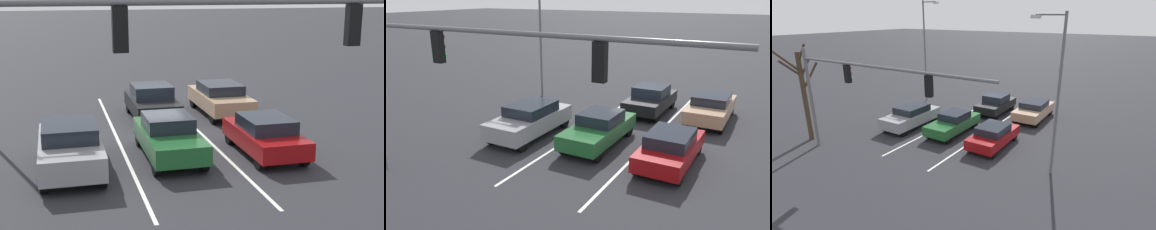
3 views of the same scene
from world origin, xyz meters
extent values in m
plane|color=#28282D|center=(0.00, 0.00, 0.00)|extent=(240.00, 240.00, 0.00)
cube|color=silver|center=(-1.68, 1.96, 0.01)|extent=(0.12, 15.92, 0.01)
cube|color=silver|center=(1.68, 1.96, 0.01)|extent=(0.12, 15.92, 0.01)
cube|color=#1E5928|center=(0.22, 4.69, 0.66)|extent=(1.80, 4.50, 0.64)
cube|color=black|center=(0.22, 4.50, 1.23)|extent=(1.59, 1.85, 0.49)
cube|color=red|center=(-0.41, 2.48, 0.82)|extent=(0.24, 0.06, 0.12)
cube|color=red|center=(0.86, 2.48, 0.82)|extent=(0.24, 0.06, 0.12)
cylinder|color=black|center=(-0.55, 6.35, 0.34)|extent=(0.22, 0.68, 0.68)
cylinder|color=black|center=(1.00, 6.35, 0.34)|extent=(0.22, 0.68, 0.68)
cylinder|color=black|center=(-0.55, 3.04, 0.34)|extent=(0.22, 0.68, 0.68)
cylinder|color=black|center=(1.00, 3.04, 0.34)|extent=(0.22, 0.68, 0.68)
cube|color=gray|center=(3.57, 5.24, 0.69)|extent=(1.94, 4.60, 0.74)
cube|color=black|center=(3.57, 5.11, 1.31)|extent=(1.71, 2.25, 0.49)
cube|color=red|center=(2.89, 2.98, 0.88)|extent=(0.24, 0.06, 0.12)
cube|color=red|center=(4.25, 2.98, 0.88)|extent=(0.24, 0.06, 0.12)
cylinder|color=black|center=(2.73, 6.97, 0.32)|extent=(0.22, 0.65, 0.65)
cylinder|color=black|center=(4.41, 6.97, 0.32)|extent=(0.22, 0.65, 0.65)
cylinder|color=black|center=(2.73, 3.51, 0.32)|extent=(0.22, 0.65, 0.65)
cylinder|color=black|center=(4.41, 3.51, 0.32)|extent=(0.22, 0.65, 0.65)
cube|color=maroon|center=(-3.12, 5.15, 0.61)|extent=(1.81, 4.13, 0.61)
cube|color=black|center=(-3.12, 5.23, 1.15)|extent=(1.59, 2.03, 0.47)
cube|color=red|center=(-3.75, 3.13, 0.76)|extent=(0.24, 0.06, 0.12)
cube|color=red|center=(-2.49, 3.13, 0.76)|extent=(0.24, 0.06, 0.12)
cylinder|color=black|center=(-3.89, 6.67, 0.30)|extent=(0.22, 0.61, 0.61)
cylinder|color=black|center=(-2.35, 6.67, 0.30)|extent=(0.22, 0.61, 0.61)
cylinder|color=black|center=(-3.89, 3.64, 0.30)|extent=(0.22, 0.61, 0.61)
cylinder|color=black|center=(-2.35, 3.64, 0.30)|extent=(0.22, 0.61, 0.61)
cube|color=black|center=(-0.24, -0.99, 0.66)|extent=(1.91, 4.19, 0.62)
cube|color=black|center=(-0.24, -1.05, 1.26)|extent=(1.68, 1.87, 0.58)
cube|color=red|center=(-0.91, -3.04, 0.82)|extent=(0.24, 0.06, 0.12)
cube|color=red|center=(0.43, -3.04, 0.82)|extent=(0.24, 0.06, 0.12)
cylinder|color=black|center=(-1.06, 0.51, 0.35)|extent=(0.22, 0.70, 0.70)
cylinder|color=black|center=(0.59, 0.51, 0.35)|extent=(0.22, 0.70, 0.70)
cylinder|color=black|center=(-1.06, -2.49, 0.35)|extent=(0.22, 0.70, 0.70)
cylinder|color=black|center=(0.59, -2.49, 0.35)|extent=(0.22, 0.70, 0.70)
cube|color=tan|center=(-3.48, -1.13, 0.68)|extent=(1.95, 4.59, 0.65)
cube|color=black|center=(-3.48, -1.17, 1.23)|extent=(1.71, 2.22, 0.45)
cube|color=red|center=(-4.16, -3.38, 0.84)|extent=(0.24, 0.06, 0.12)
cube|color=red|center=(-2.80, -3.38, 0.84)|extent=(0.24, 0.06, 0.12)
cylinder|color=black|center=(-4.32, 0.57, 0.35)|extent=(0.22, 0.70, 0.70)
cylinder|color=black|center=(-2.64, 0.57, 0.35)|extent=(0.22, 0.70, 0.70)
cylinder|color=black|center=(-4.32, -2.82, 0.35)|extent=(0.22, 0.70, 0.70)
cylinder|color=black|center=(-2.64, -2.82, 0.35)|extent=(0.22, 0.70, 0.70)
cylinder|color=slate|center=(0.09, 10.92, 5.46)|extent=(12.32, 0.14, 0.14)
cube|color=black|center=(-2.79, 10.92, 4.92)|extent=(0.32, 0.22, 0.95)
sphere|color=#4C0C0C|center=(-2.79, 10.76, 5.20)|extent=(0.20, 0.20, 0.20)
sphere|color=#4C420C|center=(-2.79, 10.76, 4.92)|extent=(0.20, 0.20, 0.20)
sphere|color=#19D83F|center=(-2.79, 10.76, 4.63)|extent=(0.20, 0.20, 0.20)
cube|color=black|center=(2.57, 10.92, 4.92)|extent=(0.32, 0.22, 0.95)
sphere|color=#4C0C0C|center=(2.57, 10.76, 5.20)|extent=(0.20, 0.20, 0.20)
sphere|color=#4C420C|center=(2.57, 10.76, 4.92)|extent=(0.20, 0.20, 0.20)
sphere|color=#19D83F|center=(2.57, 10.76, 4.63)|extent=(0.20, 0.20, 0.20)
cylinder|color=slate|center=(7.15, -1.02, 4.52)|extent=(0.14, 0.14, 9.05)
camera|label=1|loc=(3.95, 22.00, 5.77)|focal=50.00mm
camera|label=2|loc=(-6.54, 18.70, 6.42)|focal=35.00mm
camera|label=3|loc=(-10.72, 20.75, 7.81)|focal=28.00mm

